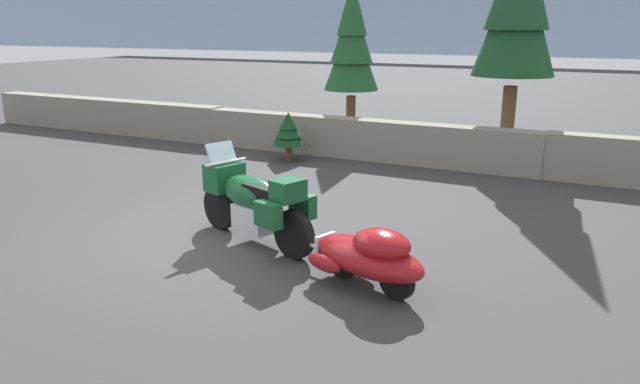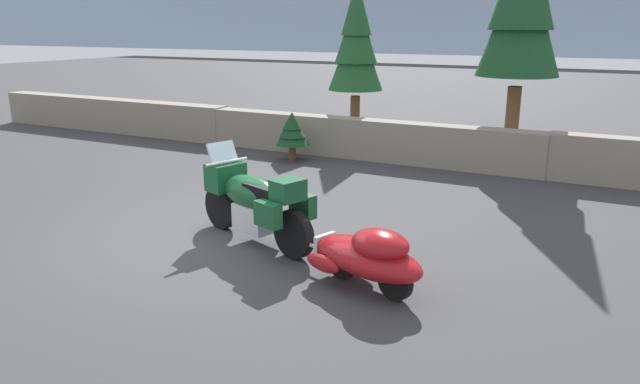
{
  "view_description": "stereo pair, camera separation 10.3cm",
  "coord_description": "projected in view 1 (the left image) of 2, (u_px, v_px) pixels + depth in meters",
  "views": [
    {
      "loc": [
        5.09,
        -6.33,
        2.95
      ],
      "look_at": [
        1.79,
        0.31,
        0.85
      ],
      "focal_mm": 32.94,
      "sensor_mm": 36.0,
      "label": 1
    },
    {
      "loc": [
        5.18,
        -6.28,
        2.95
      ],
      "look_at": [
        1.79,
        0.31,
        0.85
      ],
      "focal_mm": 32.94,
      "sensor_mm": 36.0,
      "label": 2
    }
  ],
  "objects": [
    {
      "name": "pine_tree_secondary",
      "position": [
        352.0,
        41.0,
        14.93
      ],
      "size": [
        1.41,
        1.41,
        4.13
      ],
      "color": "brown",
      "rests_on": "ground"
    },
    {
      "name": "touring_motorcycle",
      "position": [
        254.0,
        200.0,
        8.15
      ],
      "size": [
        2.23,
        1.19,
        1.33
      ],
      "color": "black",
      "rests_on": "ground"
    },
    {
      "name": "pine_sapling_near",
      "position": [
        289.0,
        130.0,
        13.2
      ],
      "size": [
        0.79,
        0.79,
        1.1
      ],
      "color": "brown",
      "rests_on": "ground"
    },
    {
      "name": "ground_plane",
      "position": [
        199.0,
        239.0,
        8.44
      ],
      "size": [
        80.0,
        80.0,
        0.0
      ],
      "primitive_type": "plane",
      "color": "#38383A"
    },
    {
      "name": "stone_guard_wall",
      "position": [
        338.0,
        136.0,
        13.7
      ],
      "size": [
        24.0,
        0.56,
        0.94
      ],
      "color": "gray",
      "rests_on": "ground"
    },
    {
      "name": "car_shaped_trailer",
      "position": [
        370.0,
        255.0,
        6.74
      ],
      "size": [
        2.2,
        1.15,
        0.76
      ],
      "color": "black",
      "rests_on": "ground"
    }
  ]
}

